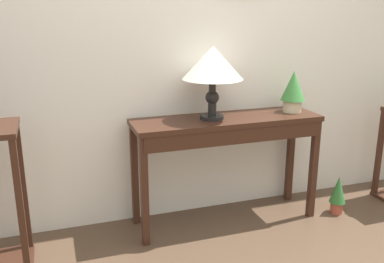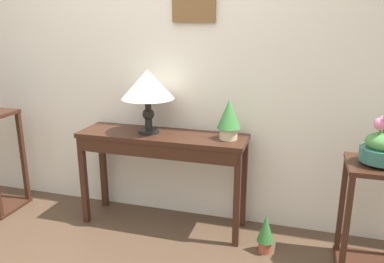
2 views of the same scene
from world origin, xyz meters
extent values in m
cube|color=silver|center=(0.00, 1.52, 1.40)|extent=(9.00, 0.10, 2.80)
cube|color=#381E14|center=(0.07, 1.24, 0.74)|extent=(1.29, 0.37, 0.03)
cube|color=#381E14|center=(0.07, 1.08, 0.67)|extent=(1.22, 0.03, 0.10)
cube|color=#381E14|center=(-0.54, 1.09, 0.36)|extent=(0.04, 0.04, 0.72)
cube|color=#381E14|center=(0.68, 1.09, 0.36)|extent=(0.04, 0.04, 0.72)
cube|color=#381E14|center=(-0.54, 1.40, 0.36)|extent=(0.04, 0.04, 0.72)
cube|color=#381E14|center=(0.68, 1.40, 0.36)|extent=(0.04, 0.04, 0.72)
cylinder|color=black|center=(-0.03, 1.24, 0.77)|extent=(0.16, 0.16, 0.02)
cylinder|color=black|center=(-0.03, 1.24, 0.84)|extent=(0.06, 0.06, 0.12)
sphere|color=black|center=(-0.03, 1.24, 0.90)|extent=(0.09, 0.09, 0.09)
cylinder|color=black|center=(-0.03, 1.24, 0.96)|extent=(0.05, 0.05, 0.12)
cone|color=white|center=(-0.03, 1.24, 1.13)|extent=(0.40, 0.40, 0.21)
cylinder|color=beige|center=(0.58, 1.25, 0.80)|extent=(0.13, 0.13, 0.08)
cone|color=#387A38|center=(0.58, 1.25, 0.95)|extent=(0.17, 0.17, 0.21)
cube|color=#381E14|center=(-1.24, 0.92, 0.43)|extent=(0.04, 0.03, 0.80)
cube|color=#381E14|center=(-1.24, 1.26, 0.43)|extent=(0.04, 0.04, 0.80)
cube|color=#381E14|center=(1.39, 1.23, 0.37)|extent=(0.04, 0.04, 0.68)
cylinder|color=#9E4733|center=(0.90, 1.06, 0.05)|extent=(0.09, 0.09, 0.09)
cone|color=#2D662D|center=(0.90, 1.06, 0.19)|extent=(0.12, 0.12, 0.20)
camera|label=1|loc=(-1.04, -1.30, 1.45)|focal=39.63mm
camera|label=2|loc=(1.07, -1.35, 1.57)|focal=35.71mm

